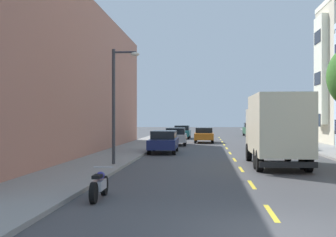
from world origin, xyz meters
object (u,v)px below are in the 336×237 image
street_lamp (117,96)px  parked_wagon_navy (164,141)px  parked_pickup_charcoal (286,138)px  parked_pickup_forest (252,130)px  parked_wagon_silver (176,136)px  parked_wagon_teal (182,132)px  moving_orange_sedan (204,135)px  parked_motorcycle (99,185)px  delivery_box_truck (276,127)px

street_lamp → parked_wagon_navy: (1.43, 9.30, -2.64)m
parked_pickup_charcoal → parked_pickup_forest: same height
street_lamp → parked_wagon_navy: street_lamp is taller
parked_wagon_silver → parked_pickup_forest: 22.24m
street_lamp → parked_wagon_teal: street_lamp is taller
parked_wagon_navy → parked_pickup_forest: 30.90m
street_lamp → parked_wagon_silver: 18.65m
street_lamp → moving_orange_sedan: size_ratio=1.24×
moving_orange_sedan → parked_wagon_teal: bearing=106.5°
parked_wagon_navy → moving_orange_sedan: bearing=78.7°
parked_motorcycle → parked_wagon_silver: bearing=88.9°
street_lamp → moving_orange_sedan: street_lamp is taller
parked_pickup_charcoal → parked_motorcycle: bearing=-112.2°
parked_wagon_silver → parked_motorcycle: size_ratio=2.31×
street_lamp → parked_pickup_forest: street_lamp is taller
street_lamp → parked_wagon_navy: bearing=81.2°
parked_motorcycle → parked_wagon_teal: bearing=89.4°
parked_wagon_navy → parked_pickup_charcoal: 9.87m
parked_pickup_forest → moving_orange_sedan: (-6.13, -16.11, -0.08)m
parked_wagon_silver → moving_orange_sedan: (2.45, 4.41, -0.05)m
delivery_box_truck → parked_wagon_teal: size_ratio=1.57×
parked_wagon_silver → parked_motorcycle: parked_wagon_silver is taller
parked_wagon_silver → street_lamp: bearing=-95.2°
parked_wagon_teal → moving_orange_sedan: (2.54, -8.55, -0.05)m
parked_wagon_navy → parked_pickup_forest: (8.82, 29.61, 0.02)m
moving_orange_sedan → parked_motorcycle: 31.89m
parked_wagon_teal → moving_orange_sedan: 8.92m
parked_pickup_charcoal → parked_pickup_forest: bearing=90.2°
moving_orange_sedan → delivery_box_truck: bearing=-80.7°
parked_wagon_silver → parked_motorcycle: bearing=-91.1°
parked_wagon_teal → parked_motorcycle: parked_wagon_teal is taller
parked_wagon_silver → moving_orange_sedan: parked_wagon_silver is taller
parked_wagon_navy → parked_wagon_teal: (0.15, 22.05, 0.00)m
parked_wagon_silver → parked_wagon_teal: bearing=90.4°
street_lamp → delivery_box_truck: size_ratio=0.75×
parked_pickup_charcoal → parked_wagon_silver: (-8.68, 4.87, -0.02)m
parked_pickup_charcoal → parked_wagon_silver: parked_pickup_charcoal is taller
parked_pickup_charcoal → parked_wagon_silver: 9.96m
parked_wagon_navy → parked_wagon_silver: (0.24, 9.09, 0.00)m
parked_wagon_silver → parked_pickup_forest: parked_pickup_forest is taller
parked_wagon_navy → parked_pickup_charcoal: parked_pickup_charcoal is taller
parked_wagon_teal → moving_orange_sedan: bearing=-73.5°
street_lamp → parked_pickup_charcoal: size_ratio=1.04×
parked_pickup_charcoal → parked_pickup_forest: 25.40m
parked_pickup_charcoal → parked_motorcycle: 24.28m
delivery_box_truck → moving_orange_sedan: size_ratio=1.65×
parked_wagon_teal → parked_pickup_forest: size_ratio=0.89×
moving_orange_sedan → parked_motorcycle: size_ratio=2.19×
parked_wagon_teal → delivery_box_truck: bearing=-78.7°
parked_pickup_forest → parked_motorcycle: bearing=-100.7°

